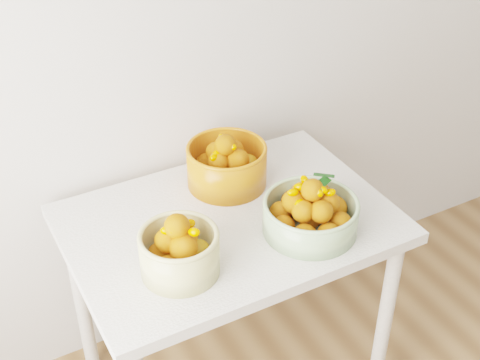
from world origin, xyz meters
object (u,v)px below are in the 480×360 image
(table, at_px, (230,243))
(bowl_green, at_px, (311,213))
(bowl_orange, at_px, (226,164))
(bowl_cream, at_px, (179,251))

(table, height_order, bowl_green, bowl_green)
(bowl_orange, bearing_deg, bowl_cream, -134.43)
(bowl_orange, bearing_deg, table, -114.83)
(bowl_cream, bearing_deg, table, 31.70)
(bowl_green, xyz_separation_m, bowl_orange, (-0.11, 0.34, 0.01))
(bowl_green, distance_m, bowl_orange, 0.36)
(table, bearing_deg, bowl_orange, 65.17)
(table, height_order, bowl_orange, bowl_orange)
(bowl_cream, bearing_deg, bowl_orange, 45.57)
(bowl_green, relative_size, bowl_orange, 0.95)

